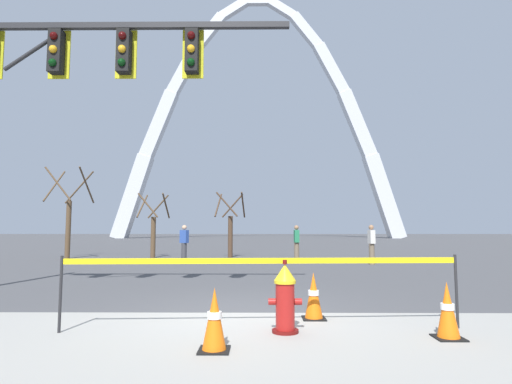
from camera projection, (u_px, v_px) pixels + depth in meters
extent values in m
plane|color=#474749|center=(242.00, 314.00, 6.91)|extent=(240.00, 240.00, 0.00)
cylinder|color=#5E0F0D|center=(285.00, 331.00, 5.64)|extent=(0.36, 0.36, 0.05)
cylinder|color=maroon|center=(285.00, 306.00, 5.67)|extent=(0.26, 0.26, 0.62)
cylinder|color=gold|center=(285.00, 282.00, 5.70)|extent=(0.30, 0.30, 0.04)
cone|color=gold|center=(285.00, 272.00, 5.71)|extent=(0.30, 0.30, 0.22)
cylinder|color=#5E0F0D|center=(285.00, 262.00, 5.72)|extent=(0.06, 0.06, 0.06)
cylinder|color=maroon|center=(272.00, 302.00, 5.67)|extent=(0.10, 0.09, 0.09)
cylinder|color=maroon|center=(298.00, 302.00, 5.67)|extent=(0.10, 0.09, 0.09)
cylinder|color=maroon|center=(284.00, 306.00, 5.86)|extent=(0.13, 0.14, 0.13)
cylinder|color=#5E0F0D|center=(284.00, 305.00, 5.94)|extent=(0.15, 0.03, 0.15)
cylinder|color=#232326|center=(60.00, 294.00, 5.67)|extent=(0.04, 0.04, 1.05)
cylinder|color=#232326|center=(456.00, 291.00, 5.93)|extent=(0.04, 0.04, 1.05)
cube|color=yellow|center=(263.00, 261.00, 5.84)|extent=(5.55, 0.31, 0.08)
cube|color=black|center=(449.00, 338.00, 5.32)|extent=(0.36, 0.36, 0.03)
cone|color=orange|center=(447.00, 309.00, 5.35)|extent=(0.28, 0.28, 0.70)
cylinder|color=white|center=(447.00, 306.00, 5.35)|extent=(0.17, 0.17, 0.08)
cube|color=black|center=(214.00, 350.00, 4.78)|extent=(0.36, 0.36, 0.03)
cone|color=orange|center=(214.00, 318.00, 4.81)|extent=(0.28, 0.28, 0.70)
cylinder|color=white|center=(214.00, 315.00, 4.82)|extent=(0.17, 0.17, 0.08)
cube|color=black|center=(314.00, 319.00, 6.48)|extent=(0.36, 0.36, 0.03)
cone|color=orange|center=(314.00, 295.00, 6.51)|extent=(0.28, 0.28, 0.70)
cylinder|color=white|center=(314.00, 293.00, 6.52)|extent=(0.17, 0.17, 0.08)
cube|color=#232326|center=(106.00, 26.00, 8.55)|extent=(7.60, 0.12, 0.12)
cylinder|color=#232326|center=(31.00, 52.00, 8.52)|extent=(1.11, 0.08, 0.81)
cube|color=black|center=(56.00, 52.00, 8.51)|extent=(0.26, 0.24, 0.90)
cube|color=gold|center=(60.00, 55.00, 8.65)|extent=(0.44, 0.03, 1.04)
sphere|color=#360606|center=(54.00, 36.00, 8.41)|extent=(0.16, 0.16, 0.16)
sphere|color=orange|center=(53.00, 49.00, 8.38)|extent=(0.16, 0.16, 0.16)
sphere|color=black|center=(53.00, 63.00, 8.36)|extent=(0.16, 0.16, 0.16)
cube|color=black|center=(124.00, 52.00, 8.50)|extent=(0.26, 0.24, 0.90)
cube|color=gold|center=(126.00, 54.00, 8.64)|extent=(0.44, 0.03, 1.04)
sphere|color=#360606|center=(122.00, 36.00, 8.40)|extent=(0.16, 0.16, 0.16)
sphere|color=orange|center=(122.00, 49.00, 8.37)|extent=(0.16, 0.16, 0.16)
sphere|color=black|center=(122.00, 62.00, 8.35)|extent=(0.16, 0.16, 0.16)
cube|color=black|center=(192.00, 51.00, 8.49)|extent=(0.26, 0.24, 0.90)
cube|color=gold|center=(193.00, 54.00, 8.63)|extent=(0.44, 0.03, 1.04)
sphere|color=#360606|center=(191.00, 35.00, 8.38)|extent=(0.16, 0.16, 0.16)
sphere|color=orange|center=(191.00, 49.00, 8.36)|extent=(0.16, 0.16, 0.16)
sphere|color=black|center=(191.00, 62.00, 8.33)|extent=(0.16, 0.16, 0.16)
cube|color=silver|center=(132.00, 197.00, 66.57)|extent=(6.25, 2.28, 13.92)
cube|color=silver|center=(159.00, 125.00, 67.60)|extent=(5.98, 2.04, 11.35)
cube|color=silver|center=(185.00, 70.00, 68.39)|extent=(5.68, 1.80, 8.80)
cube|color=silver|center=(209.00, 32.00, 68.94)|extent=(5.34, 1.56, 6.29)
cube|color=silver|center=(234.00, 9.00, 69.26)|extent=(4.84, 1.32, 3.79)
cube|color=silver|center=(258.00, 2.00, 69.34)|extent=(4.14, 1.08, 1.08)
cube|color=silver|center=(282.00, 9.00, 69.19)|extent=(4.84, 1.32, 3.79)
cube|color=silver|center=(306.00, 32.00, 68.80)|extent=(5.34, 1.56, 6.29)
cube|color=silver|center=(331.00, 70.00, 68.17)|extent=(5.68, 1.80, 8.80)
cube|color=silver|center=(357.00, 124.00, 67.31)|extent=(5.98, 2.04, 11.35)
cube|color=silver|center=(384.00, 197.00, 66.21)|extent=(6.25, 2.28, 13.92)
cylinder|color=brown|center=(68.00, 230.00, 20.19)|extent=(0.24, 0.24, 2.80)
cylinder|color=brown|center=(54.00, 186.00, 20.56)|extent=(0.38, 1.50, 1.67)
cylinder|color=brown|center=(87.00, 185.00, 20.29)|extent=(0.23, 1.52, 1.67)
cylinder|color=brown|center=(79.00, 187.00, 21.25)|extent=(1.52, 0.23, 1.67)
cylinder|color=brown|center=(58.00, 184.00, 19.54)|extent=(1.50, 0.41, 1.67)
cylinder|color=brown|center=(153.00, 237.00, 20.71)|extent=(0.24, 0.24, 2.04)
cylinder|color=brown|center=(142.00, 206.00, 20.98)|extent=(0.30, 1.11, 1.23)
cylinder|color=brown|center=(166.00, 206.00, 20.78)|extent=(0.19, 1.12, 1.23)
cylinder|color=brown|center=(158.00, 207.00, 21.47)|extent=(1.12, 0.19, 1.23)
cylinder|color=brown|center=(148.00, 205.00, 20.23)|extent=(1.11, 0.32, 1.23)
cylinder|color=#473323|center=(230.00, 237.00, 20.94)|extent=(0.24, 0.24, 2.08)
cylinder|color=#473323|center=(218.00, 205.00, 21.22)|extent=(0.30, 1.14, 1.26)
cylinder|color=#473323|center=(243.00, 205.00, 21.01)|extent=(0.19, 1.15, 1.26)
cylinder|color=#473323|center=(233.00, 206.00, 21.73)|extent=(1.15, 0.19, 1.26)
cylinder|color=#473323|center=(227.00, 204.00, 20.46)|extent=(1.13, 0.33, 1.26)
cylinder|color=brown|center=(297.00, 252.00, 18.04)|extent=(0.22, 0.22, 0.84)
cube|color=#23754C|center=(297.00, 236.00, 18.11)|extent=(0.23, 0.35, 0.54)
sphere|color=#936B4C|center=(296.00, 228.00, 18.14)|extent=(0.20, 0.20, 0.20)
cylinder|color=#38383D|center=(184.00, 253.00, 17.35)|extent=(0.22, 0.22, 0.84)
cube|color=#2D4C99|center=(184.00, 236.00, 17.41)|extent=(0.39, 0.34, 0.54)
sphere|color=tan|center=(184.00, 227.00, 17.45)|extent=(0.20, 0.20, 0.20)
cylinder|color=brown|center=(372.00, 254.00, 16.60)|extent=(0.22, 0.22, 0.84)
cube|color=beige|center=(371.00, 237.00, 16.66)|extent=(0.24, 0.36, 0.54)
sphere|color=#936B4C|center=(371.00, 227.00, 16.69)|extent=(0.20, 0.20, 0.20)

